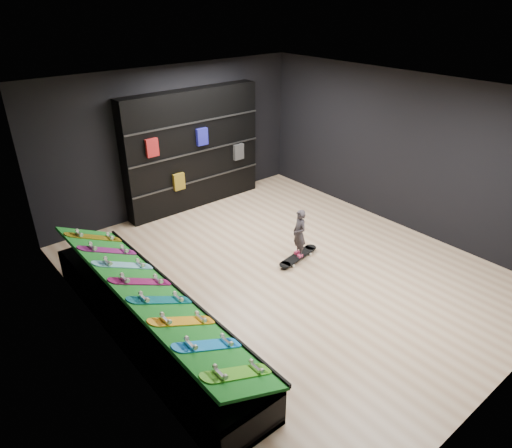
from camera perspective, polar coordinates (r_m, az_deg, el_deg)
floor at (r=7.85m, az=3.76°, el=-5.94°), size 6.00×7.00×0.01m
ceiling at (r=6.70m, az=4.57°, el=16.05°), size 6.00×7.00×0.01m
wall_back at (r=9.82m, az=-10.24°, el=10.31°), size 6.00×0.02×3.00m
wall_left at (r=5.71m, az=-18.40°, el=-3.58°), size 0.02×7.00×3.00m
wall_right at (r=9.35m, az=17.79°, el=8.58°), size 0.02×7.00×3.00m
display_rack at (r=6.54m, az=-13.11°, el=-11.78°), size 0.90×4.50×0.50m
turf_ramp at (r=6.28m, az=-13.15°, el=-8.34°), size 0.92×4.50×0.46m
back_shelving at (r=9.90m, az=-7.88°, el=9.17°), size 3.15×0.37×2.52m
floor_skateboard at (r=8.17m, az=5.29°, el=-4.14°), size 1.00×0.39×0.09m
child at (r=8.02m, az=5.39°, el=-2.29°), size 0.19×0.23×0.53m
display_board_0 at (r=5.00m, az=-2.34°, el=-18.13°), size 0.93×0.22×0.50m
display_board_1 at (r=5.32m, az=-6.02°, el=-14.84°), size 0.93×0.22×0.50m
display_board_2 at (r=5.68m, az=-9.17°, el=-11.90°), size 0.93×0.22×0.50m
display_board_3 at (r=6.07m, az=-11.87°, el=-9.29°), size 0.93×0.22×0.50m
display_board_4 at (r=6.48m, az=-14.20°, el=-6.98°), size 0.93×0.22×0.50m
display_board_5 at (r=6.91m, az=-16.23°, el=-4.95°), size 0.93×0.22×0.50m
display_board_6 at (r=7.35m, az=-18.01°, el=-3.15°), size 0.93×0.22×0.50m
display_board_7 at (r=7.80m, az=-19.58°, el=-1.56°), size 0.93×0.22×0.50m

